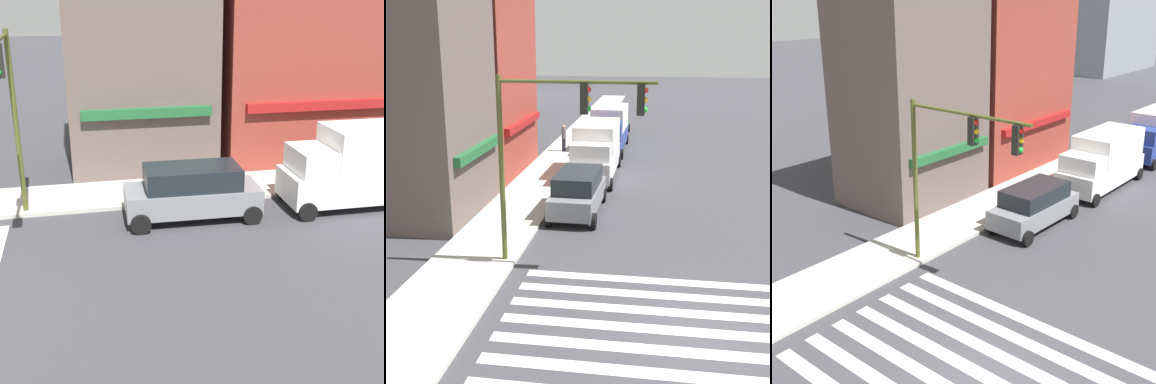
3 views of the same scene
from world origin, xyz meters
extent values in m
cube|color=brown|center=(8.63, 11.50, 5.40)|extent=(6.30, 5.00, 10.80)
cube|color=#1E592D|center=(8.63, 8.85, 3.00)|extent=(5.36, 0.30, 0.40)
cube|color=maroon|center=(16.30, 11.50, 6.60)|extent=(8.10, 5.00, 13.20)
cube|color=maroon|center=(16.30, 8.85, 3.00)|extent=(6.88, 0.30, 0.40)
cylinder|color=#474C1E|center=(3.76, 6.40, 3.24)|extent=(0.18, 0.18, 6.49)
cube|color=slate|center=(9.59, 4.70, 0.77)|extent=(4.75, 2.03, 0.85)
cube|color=black|center=(9.59, 4.70, 1.56)|extent=(3.34, 1.84, 0.75)
cylinder|color=black|center=(7.65, 5.65, 0.34)|extent=(0.68, 0.22, 0.68)
cylinder|color=black|center=(7.65, 3.75, 0.34)|extent=(0.68, 0.22, 0.68)
cylinder|color=black|center=(11.53, 5.65, 0.34)|extent=(0.68, 0.22, 0.68)
cylinder|color=black|center=(11.53, 3.75, 0.34)|extent=(0.68, 0.22, 0.68)
cube|color=white|center=(16.21, 4.70, 0.89)|extent=(6.21, 2.24, 1.10)
cube|color=silver|center=(16.83, 4.70, 2.24)|extent=(4.35, 2.23, 1.60)
cube|color=white|center=(14.22, 4.70, 1.89)|extent=(1.75, 2.10, 0.90)
cylinder|color=black|center=(13.52, 5.80, 0.34)|extent=(0.68, 0.22, 0.68)
cylinder|color=black|center=(13.52, 3.60, 0.34)|extent=(0.68, 0.22, 0.68)
camera|label=1|loc=(5.85, -12.50, 7.49)|focal=50.00mm
camera|label=2|loc=(-13.08, 1.22, 7.60)|focal=50.00mm
camera|label=3|loc=(-9.71, -7.25, 10.10)|focal=50.00mm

